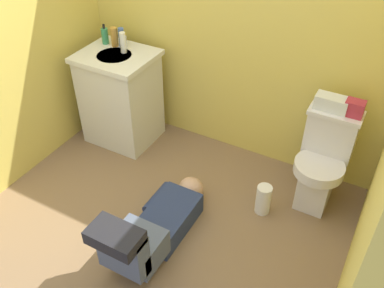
{
  "coord_description": "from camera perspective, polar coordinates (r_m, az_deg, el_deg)",
  "views": [
    {
      "loc": [
        1.19,
        -1.79,
        2.35
      ],
      "look_at": [
        0.03,
        0.32,
        0.45
      ],
      "focal_mm": 39.61,
      "sensor_mm": 36.0,
      "label": 1
    }
  ],
  "objects": [
    {
      "name": "ground_plane",
      "position": [
        3.2,
        -3.34,
        -9.62
      ],
      "size": [
        3.01,
        2.96,
        0.04
      ],
      "primitive_type": "cube",
      "color": "olive"
    },
    {
      "name": "wall_back",
      "position": [
        3.26,
        5.69,
        17.47
      ],
      "size": [
        2.67,
        0.08,
        2.4
      ],
      "primitive_type": "cube",
      "color": "#DDC553",
      "rests_on": "ground_plane"
    },
    {
      "name": "toilet",
      "position": [
        3.18,
        17.15,
        -2.26
      ],
      "size": [
        0.36,
        0.46,
        0.75
      ],
      "color": "silver",
      "rests_on": "ground_plane"
    },
    {
      "name": "vanity_cabinet",
      "position": [
        3.7,
        -9.56,
        6.29
      ],
      "size": [
        0.6,
        0.52,
        0.82
      ],
      "color": "silver",
      "rests_on": "ground_plane"
    },
    {
      "name": "faucet",
      "position": [
        3.58,
        -8.97,
        13.47
      ],
      "size": [
        0.02,
        0.02,
        0.1
      ],
      "primitive_type": "cylinder",
      "color": "silver",
      "rests_on": "vanity_cabinet"
    },
    {
      "name": "person_plumber",
      "position": [
        2.87,
        -5.32,
        -11.16
      ],
      "size": [
        0.39,
        1.06,
        0.52
      ],
      "color": "navy",
      "rests_on": "ground_plane"
    },
    {
      "name": "tissue_box",
      "position": [
        3.01,
        18.28,
        5.26
      ],
      "size": [
        0.22,
        0.11,
        0.1
      ],
      "primitive_type": "cube",
      "color": "silver",
      "rests_on": "toilet"
    },
    {
      "name": "toiletry_bag",
      "position": [
        3.0,
        21.04,
        4.51
      ],
      "size": [
        0.12,
        0.09,
        0.11
      ],
      "primitive_type": "cube",
      "color": "#B22D3F",
      "rests_on": "toilet"
    },
    {
      "name": "soap_dispenser",
      "position": [
        3.67,
        -11.65,
        14.09
      ],
      "size": [
        0.06,
        0.06,
        0.17
      ],
      "color": "#378E59",
      "rests_on": "vanity_cabinet"
    },
    {
      "name": "bottle_amber",
      "position": [
        3.61,
        -10.43,
        14.0
      ],
      "size": [
        0.06,
        0.06,
        0.16
      ],
      "primitive_type": "cylinder",
      "color": "#C08935",
      "rests_on": "vanity_cabinet"
    },
    {
      "name": "bottle_blue",
      "position": [
        3.6,
        -9.48,
        13.99
      ],
      "size": [
        0.05,
        0.05,
        0.16
      ],
      "primitive_type": "cylinder",
      "color": "#4566AF",
      "rests_on": "vanity_cabinet"
    },
    {
      "name": "bottle_white",
      "position": [
        3.49,
        -9.29,
        13.33
      ],
      "size": [
        0.05,
        0.05,
        0.17
      ],
      "primitive_type": "cylinder",
      "color": "white",
      "rests_on": "vanity_cabinet"
    },
    {
      "name": "paper_towel_roll",
      "position": [
        3.15,
        9.58,
        -7.36
      ],
      "size": [
        0.11,
        0.11,
        0.24
      ],
      "primitive_type": "cylinder",
      "color": "white",
      "rests_on": "ground_plane"
    }
  ]
}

